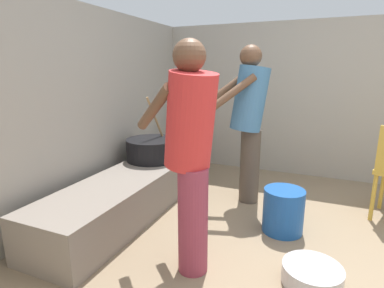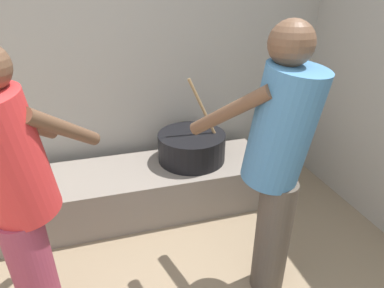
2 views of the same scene
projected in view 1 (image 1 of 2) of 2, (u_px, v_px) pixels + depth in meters
name	position (u px, v px, depth m)	size (l,w,h in m)	color
block_enclosure_rear	(46.00, 116.00, 2.59)	(4.81, 0.20, 1.93)	#9E998E
block_enclosure_right	(341.00, 101.00, 3.75)	(0.20, 4.88, 1.93)	#9E998E
hearth_ledge	(132.00, 192.00, 2.95)	(2.19, 0.60, 0.38)	slate
cooking_pot_main	(152.00, 149.00, 3.34)	(0.56, 0.56, 0.68)	black
cook_in_red_shirt	(190.00, 147.00, 1.94)	(0.62, 0.71, 1.52)	#8C3347
cook_in_blue_shirt	(249.00, 116.00, 3.02)	(0.64, 0.72, 1.57)	#4C4238
bucket_blue_plastic	(283.00, 211.00, 2.58)	(0.34, 0.34, 0.37)	#194C99
metal_mixing_bowl	(312.00, 275.00, 1.96)	(0.38, 0.38, 0.12)	#B7B7BC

